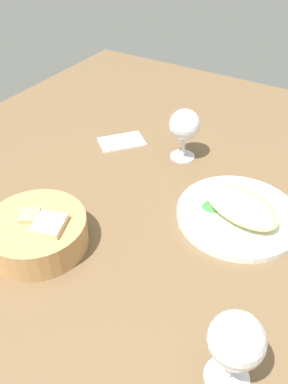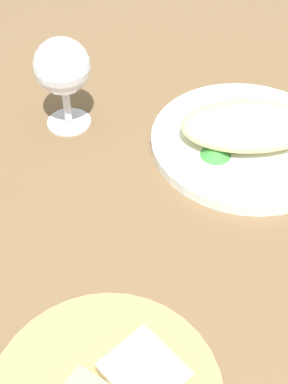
{
  "view_description": "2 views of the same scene",
  "coord_description": "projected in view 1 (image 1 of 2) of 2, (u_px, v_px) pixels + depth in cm",
  "views": [
    {
      "loc": [
        -22.51,
        53.91,
        53.24
      ],
      "look_at": [
        9.66,
        0.88,
        3.41
      ],
      "focal_mm": 37.39,
      "sensor_mm": 36.0,
      "label": 1
    },
    {
      "loc": [
        24.35,
        36.59,
        44.45
      ],
      "look_at": [
        8.16,
        -0.43,
        3.02
      ],
      "focal_mm": 49.79,
      "sensor_mm": 36.0,
      "label": 2
    }
  ],
  "objects": [
    {
      "name": "omelette",
      "position": [
        240.0,
        205.0,
        0.77
      ],
      "size": [
        19.02,
        14.72,
        4.0
      ],
      "primitive_type": "ellipsoid",
      "rotation": [
        0.0,
        0.0,
        -0.36
      ],
      "color": "beige",
      "rests_on": "plate"
    },
    {
      "name": "wine_glass_near",
      "position": [
        185.0,
        127.0,
        0.9
      ],
      "size": [
        7.1,
        7.1,
        12.3
      ],
      "color": "silver",
      "rests_on": "ground_plane"
    },
    {
      "name": "ground_plane",
      "position": [
        188.0,
        223.0,
        0.79
      ],
      "size": [
        140.0,
        140.0,
        2.0
      ],
      "primitive_type": "cube",
      "color": "brown"
    },
    {
      "name": "bread_basket",
      "position": [
        38.0,
        232.0,
        0.71
      ],
      "size": [
        17.89,
        17.89,
        6.88
      ],
      "color": "tan",
      "rests_on": "ground_plane"
    },
    {
      "name": "lettuce_garnish",
      "position": [
        212.0,
        204.0,
        0.79
      ],
      "size": [
        3.77,
        3.77,
        1.55
      ],
      "primitive_type": "cone",
      "color": "#388938",
      "rests_on": "plate"
    },
    {
      "name": "plate",
      "position": [
        238.0,
        215.0,
        0.78
      ],
      "size": [
        24.04,
        24.04,
        1.4
      ],
      "primitive_type": "cylinder",
      "color": "white",
      "rests_on": "ground_plane"
    },
    {
      "name": "wine_glass_far",
      "position": [
        236.0,
        343.0,
        0.48
      ],
      "size": [
        7.23,
        7.23,
        12.9
      ],
      "color": "silver",
      "rests_on": "ground_plane"
    },
    {
      "name": "folded_napkin",
      "position": [
        122.0,
        141.0,
        1.0
      ],
      "size": [
        12.43,
        12.93,
        0.8
      ],
      "primitive_type": "cube",
      "rotation": [
        0.0,
        0.0,
        0.87
      ],
      "color": "white",
      "rests_on": "ground_plane"
    }
  ]
}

